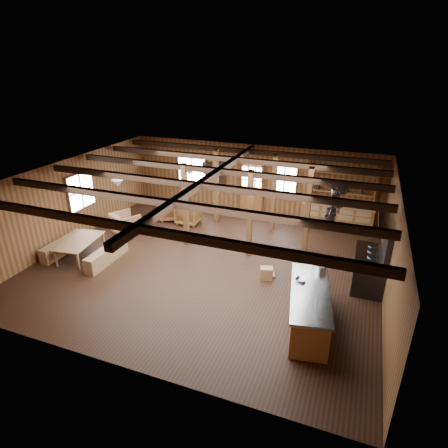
{
  "coord_description": "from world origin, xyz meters",
  "views": [
    {
      "loc": [
        4.04,
        -9.2,
        5.75
      ],
      "look_at": [
        0.38,
        0.39,
        1.24
      ],
      "focal_mm": 30.0,
      "sensor_mm": 36.0,
      "label": 1
    }
  ],
  "objects_px": {
    "dining_table": "(82,249)",
    "armchair_c": "(126,223)",
    "kitchen_island": "(309,308)",
    "commercial_range": "(372,265)",
    "armchair_b": "(189,214)",
    "armchair_a": "(171,210)"
  },
  "relations": [
    {
      "from": "armchair_a",
      "to": "armchair_b",
      "type": "xyz_separation_m",
      "value": [
        0.84,
        -0.12,
        0.0
      ]
    },
    {
      "from": "armchair_b",
      "to": "armchair_c",
      "type": "relative_size",
      "value": 0.98
    },
    {
      "from": "dining_table",
      "to": "armchair_b",
      "type": "bearing_deg",
      "value": -36.61
    },
    {
      "from": "kitchen_island",
      "to": "dining_table",
      "type": "height_order",
      "value": "kitchen_island"
    },
    {
      "from": "commercial_range",
      "to": "armchair_b",
      "type": "distance_m",
      "value": 6.89
    },
    {
      "from": "kitchen_island",
      "to": "armchair_b",
      "type": "distance_m",
      "value": 6.88
    },
    {
      "from": "kitchen_island",
      "to": "armchair_c",
      "type": "relative_size",
      "value": 3.02
    },
    {
      "from": "commercial_range",
      "to": "dining_table",
      "type": "bearing_deg",
      "value": -169.89
    },
    {
      "from": "dining_table",
      "to": "armchair_b",
      "type": "xyz_separation_m",
      "value": [
        1.99,
        3.63,
        0.1
      ]
    },
    {
      "from": "commercial_range",
      "to": "armchair_b",
      "type": "bearing_deg",
      "value": 162.22
    },
    {
      "from": "kitchen_island",
      "to": "dining_table",
      "type": "xyz_separation_m",
      "value": [
        -7.23,
        0.83,
        -0.19
      ]
    },
    {
      "from": "armchair_c",
      "to": "armchair_b",
      "type": "bearing_deg",
      "value": -108.2
    },
    {
      "from": "kitchen_island",
      "to": "armchair_c",
      "type": "height_order",
      "value": "kitchen_island"
    },
    {
      "from": "commercial_range",
      "to": "armchair_c",
      "type": "distance_m",
      "value": 8.28
    },
    {
      "from": "dining_table",
      "to": "armchair_a",
      "type": "xyz_separation_m",
      "value": [
        1.15,
        3.75,
        0.1
      ]
    },
    {
      "from": "dining_table",
      "to": "armchair_c",
      "type": "relative_size",
      "value": 1.89
    },
    {
      "from": "dining_table",
      "to": "armchair_c",
      "type": "height_order",
      "value": "armchair_c"
    },
    {
      "from": "commercial_range",
      "to": "dining_table",
      "type": "xyz_separation_m",
      "value": [
        -8.55,
        -1.52,
        -0.36
      ]
    },
    {
      "from": "kitchen_island",
      "to": "armchair_c",
      "type": "bearing_deg",
      "value": 148.01
    },
    {
      "from": "commercial_range",
      "to": "armchair_b",
      "type": "xyz_separation_m",
      "value": [
        -6.56,
        2.1,
        -0.26
      ]
    },
    {
      "from": "armchair_a",
      "to": "armchair_b",
      "type": "distance_m",
      "value": 0.85
    },
    {
      "from": "dining_table",
      "to": "armchair_b",
      "type": "relative_size",
      "value": 1.92
    }
  ]
}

